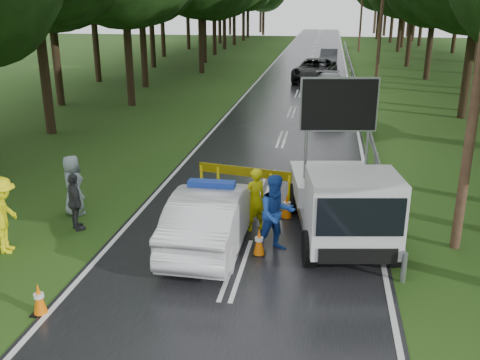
% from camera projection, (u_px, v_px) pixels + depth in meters
% --- Properties ---
extents(ground, '(160.00, 160.00, 0.00)m').
position_uv_depth(ground, '(237.00, 269.00, 12.29)').
color(ground, '#1F4012').
rests_on(ground, ground).
extents(road, '(7.00, 140.00, 0.02)m').
position_uv_depth(road, '(303.00, 80.00, 40.31)').
color(road, black).
rests_on(road, ground).
extents(guardrail, '(0.12, 60.06, 0.70)m').
position_uv_depth(guardrail, '(354.00, 75.00, 39.26)').
color(guardrail, gray).
rests_on(guardrail, ground).
extents(utility_pole_mid, '(1.40, 0.24, 10.00)m').
position_uv_depth(utility_pole_mid, '(382.00, 11.00, 36.01)').
color(utility_pole_mid, '#412A1E').
rests_on(utility_pole_mid, ground).
extents(utility_pole_far, '(1.40, 0.24, 10.00)m').
position_uv_depth(utility_pole_far, '(362.00, 6.00, 60.30)').
color(utility_pole_far, '#412A1E').
rests_on(utility_pole_far, ground).
extents(police_sedan, '(1.70, 4.69, 1.69)m').
position_uv_depth(police_sedan, '(212.00, 216.00, 13.27)').
color(police_sedan, silver).
rests_on(police_sedan, ground).
extents(work_truck, '(2.92, 5.21, 3.94)m').
position_uv_depth(work_truck, '(343.00, 201.00, 13.42)').
color(work_truck, gray).
rests_on(work_truck, ground).
extents(barrier, '(2.84, 0.62, 1.19)m').
position_uv_depth(barrier, '(244.00, 176.00, 15.81)').
color(barrier, yellow).
rests_on(barrier, ground).
extents(officer, '(0.75, 0.72, 1.74)m').
position_uv_depth(officer, '(255.00, 200.00, 14.06)').
color(officer, '#D0CC0B').
rests_on(officer, ground).
extents(civilian, '(1.18, 1.10, 1.95)m').
position_uv_depth(civilian, '(276.00, 214.00, 12.87)').
color(civilian, '#1943A8').
rests_on(civilian, ground).
extents(bystander_left, '(0.98, 1.36, 1.91)m').
position_uv_depth(bystander_left, '(4.00, 215.00, 12.86)').
color(bystander_left, '#F3EB0D').
rests_on(bystander_left, ground).
extents(bystander_mid, '(0.90, 0.95, 1.57)m').
position_uv_depth(bystander_mid, '(75.00, 202.00, 14.14)').
color(bystander_mid, '#393A40').
rests_on(bystander_mid, ground).
extents(bystander_right, '(1.01, 0.98, 1.75)m').
position_uv_depth(bystander_right, '(73.00, 185.00, 15.13)').
color(bystander_right, '#8897A3').
rests_on(bystander_right, ground).
extents(queue_car_first, '(2.09, 4.38, 1.44)m').
position_uv_depth(queue_car_first, '(328.00, 101.00, 28.44)').
color(queue_car_first, '#44464D').
rests_on(queue_car_first, ground).
extents(queue_car_second, '(2.37, 4.80, 1.34)m').
position_uv_depth(queue_car_second, '(331.00, 85.00, 34.03)').
color(queue_car_second, '#A6A9AE').
rests_on(queue_car_second, ground).
extents(queue_car_third, '(3.50, 6.26, 1.65)m').
position_uv_depth(queue_car_third, '(315.00, 70.00, 39.77)').
color(queue_car_third, black).
rests_on(queue_car_third, ground).
extents(queue_car_fourth, '(1.64, 4.47, 1.46)m').
position_uv_depth(queue_car_fourth, '(329.00, 57.00, 49.29)').
color(queue_car_fourth, '#3A3C41').
rests_on(queue_car_fourth, ground).
extents(cone_near_left, '(0.33, 0.33, 0.69)m').
position_uv_depth(cone_near_left, '(39.00, 299.00, 10.43)').
color(cone_near_left, black).
rests_on(cone_near_left, ground).
extents(cone_center, '(0.33, 0.33, 0.71)m').
position_uv_depth(cone_center, '(259.00, 242.00, 12.85)').
color(cone_center, black).
rests_on(cone_center, ground).
extents(cone_far, '(0.35, 0.35, 0.75)m').
position_uv_depth(cone_far, '(287.00, 206.00, 15.00)').
color(cone_far, black).
rests_on(cone_far, ground).
extents(cone_left_mid, '(0.34, 0.34, 0.73)m').
position_uv_depth(cone_left_mid, '(181.00, 208.00, 14.88)').
color(cone_left_mid, black).
rests_on(cone_left_mid, ground).
extents(cone_right, '(0.31, 0.31, 0.67)m').
position_uv_depth(cone_right, '(381.00, 210.00, 14.87)').
color(cone_right, black).
rests_on(cone_right, ground).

